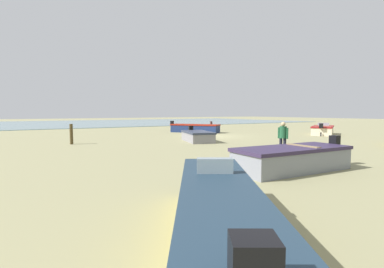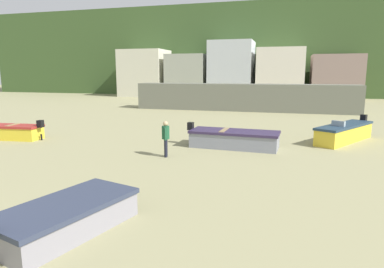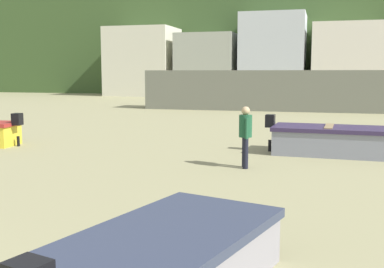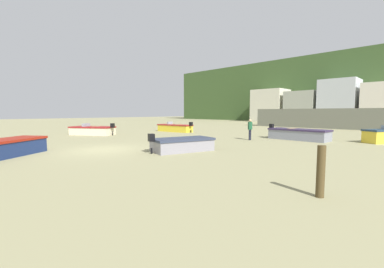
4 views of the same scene
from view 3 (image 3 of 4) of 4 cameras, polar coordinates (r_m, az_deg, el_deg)
name	(u,v)px [view 3 (image 3 of 4)]	position (r m, az deg, el deg)	size (l,w,h in m)	color
headland_hill	(284,38)	(68.32, 10.95, 11.18)	(90.00, 32.00, 14.38)	#385228
harbor_pier	(307,91)	(31.99, 13.59, 5.05)	(21.52, 2.40, 2.63)	#656758
townhouse_far_left	(143,62)	(52.38, -5.86, 8.55)	(7.01, 5.89, 7.22)	beige
townhouse_left	(209,66)	(50.70, 2.07, 8.17)	(5.93, 6.83, 6.41)	#9A9E8E
townhouse_centre	(273,56)	(49.44, 9.68, 9.15)	(6.25, 6.44, 8.24)	#B8BFC3
townhouse_right	(346,61)	(49.26, 17.92, 8.26)	(6.47, 6.48, 7.12)	beige
boat_grey_0	(160,265)	(5.52, -3.85, -15.33)	(2.50, 3.76, 1.04)	gray
boat_grey_3	(346,141)	(15.17, 17.94, -0.80)	(4.73, 1.94, 1.17)	gray
beach_walker_foreground	(245,132)	(12.52, 6.39, 0.24)	(0.42, 0.53, 1.62)	black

